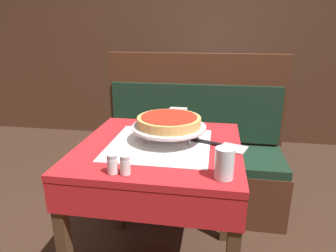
% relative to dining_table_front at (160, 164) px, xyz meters
% --- Properties ---
extents(dining_table_front, '(0.77, 0.77, 0.78)m').
position_rel_dining_table_front_xyz_m(dining_table_front, '(0.00, 0.00, 0.00)').
color(dining_table_front, red).
rests_on(dining_table_front, ground_plane).
extents(dining_table_rear, '(0.75, 0.75, 0.77)m').
position_rel_dining_table_front_xyz_m(dining_table_rear, '(0.19, 1.67, -0.02)').
color(dining_table_rear, '#194799').
rests_on(dining_table_rear, ground_plane).
extents(booth_bench, '(1.33, 0.51, 1.13)m').
position_rel_dining_table_front_xyz_m(booth_bench, '(0.09, 0.75, -0.35)').
color(booth_bench, '#4C2819').
rests_on(booth_bench, ground_plane).
extents(back_wall_panel, '(6.00, 0.04, 2.40)m').
position_rel_dining_table_front_xyz_m(back_wall_panel, '(0.00, 2.24, 0.53)').
color(back_wall_panel, '#4C2D1E').
rests_on(back_wall_panel, ground_plane).
extents(pizza_pan_stand, '(0.36, 0.36, 0.08)m').
position_rel_dining_table_front_xyz_m(pizza_pan_stand, '(0.04, 0.06, 0.17)').
color(pizza_pan_stand, '#ADADB2').
rests_on(pizza_pan_stand, dining_table_front).
extents(deep_dish_pizza, '(0.31, 0.31, 0.05)m').
position_rel_dining_table_front_xyz_m(deep_dish_pizza, '(0.04, 0.06, 0.21)').
color(deep_dish_pizza, tan).
rests_on(deep_dish_pizza, pizza_pan_stand).
extents(pizza_server, '(0.30, 0.16, 0.01)m').
position_rel_dining_table_front_xyz_m(pizza_server, '(0.28, 0.03, 0.11)').
color(pizza_server, '#BCBCC1').
rests_on(pizza_server, dining_table_front).
extents(water_glass_near, '(0.07, 0.07, 0.12)m').
position_rel_dining_table_front_xyz_m(water_glass_near, '(0.30, -0.29, 0.17)').
color(water_glass_near, silver).
rests_on(water_glass_near, dining_table_front).
extents(salt_shaker, '(0.04, 0.04, 0.08)m').
position_rel_dining_table_front_xyz_m(salt_shaker, '(-0.12, -0.32, 0.15)').
color(salt_shaker, silver).
rests_on(salt_shaker, dining_table_front).
extents(pepper_shaker, '(0.04, 0.04, 0.08)m').
position_rel_dining_table_front_xyz_m(pepper_shaker, '(-0.07, -0.32, 0.15)').
color(pepper_shaker, silver).
rests_on(pepper_shaker, dining_table_front).
extents(napkin_holder, '(0.10, 0.05, 0.09)m').
position_rel_dining_table_front_xyz_m(napkin_holder, '(0.05, 0.34, 0.15)').
color(napkin_holder, '#B2B2B7').
rests_on(napkin_holder, dining_table_front).
extents(condiment_caddy, '(0.11, 0.11, 0.15)m').
position_rel_dining_table_front_xyz_m(condiment_caddy, '(0.20, 1.66, 0.14)').
color(condiment_caddy, black).
rests_on(condiment_caddy, dining_table_rear).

